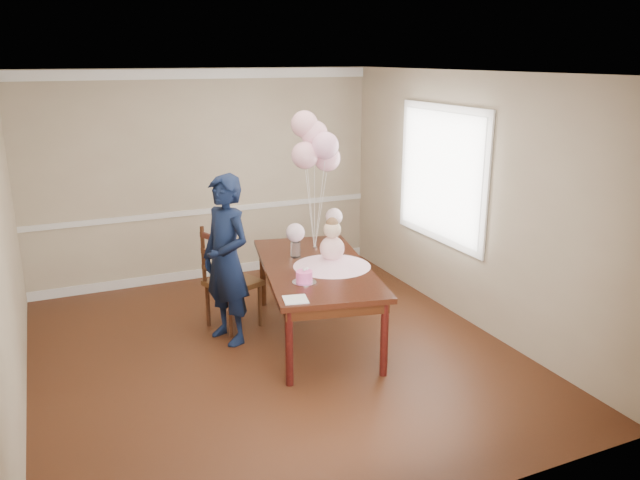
# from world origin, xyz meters

# --- Properties ---
(floor) EXTENTS (4.50, 5.00, 0.00)m
(floor) POSITION_xyz_m (0.00, 0.00, 0.00)
(floor) COLOR #33180C
(floor) RESTS_ON ground
(ceiling) EXTENTS (4.50, 5.00, 0.02)m
(ceiling) POSITION_xyz_m (0.00, 0.00, 2.70)
(ceiling) COLOR white
(ceiling) RESTS_ON wall_back
(wall_back) EXTENTS (4.50, 0.02, 2.70)m
(wall_back) POSITION_xyz_m (0.00, 2.50, 1.35)
(wall_back) COLOR tan
(wall_back) RESTS_ON floor
(wall_front) EXTENTS (4.50, 0.02, 2.70)m
(wall_front) POSITION_xyz_m (0.00, -2.50, 1.35)
(wall_front) COLOR tan
(wall_front) RESTS_ON floor
(wall_left) EXTENTS (0.02, 5.00, 2.70)m
(wall_left) POSITION_xyz_m (-2.25, 0.00, 1.35)
(wall_left) COLOR tan
(wall_left) RESTS_ON floor
(wall_right) EXTENTS (0.02, 5.00, 2.70)m
(wall_right) POSITION_xyz_m (2.25, 0.00, 1.35)
(wall_right) COLOR tan
(wall_right) RESTS_ON floor
(chair_rail_trim) EXTENTS (4.50, 0.02, 0.07)m
(chair_rail_trim) POSITION_xyz_m (0.00, 2.49, 0.90)
(chair_rail_trim) COLOR silver
(chair_rail_trim) RESTS_ON wall_back
(crown_molding) EXTENTS (4.50, 0.02, 0.12)m
(crown_molding) POSITION_xyz_m (0.00, 2.49, 2.63)
(crown_molding) COLOR white
(crown_molding) RESTS_ON wall_back
(baseboard_trim) EXTENTS (4.50, 0.02, 0.12)m
(baseboard_trim) POSITION_xyz_m (0.00, 2.49, 0.06)
(baseboard_trim) COLOR silver
(baseboard_trim) RESTS_ON floor
(window_frame) EXTENTS (0.02, 1.66, 1.56)m
(window_frame) POSITION_xyz_m (2.23, 0.50, 1.55)
(window_frame) COLOR white
(window_frame) RESTS_ON wall_right
(window_blinds) EXTENTS (0.01, 1.50, 1.40)m
(window_blinds) POSITION_xyz_m (2.21, 0.50, 1.55)
(window_blinds) COLOR silver
(window_blinds) RESTS_ON wall_right
(dining_table_top) EXTENTS (1.46, 2.26, 0.05)m
(dining_table_top) POSITION_xyz_m (0.55, 0.22, 0.76)
(dining_table_top) COLOR black
(dining_table_top) RESTS_ON table_leg_fl
(table_apron) EXTENTS (1.34, 2.14, 0.10)m
(table_apron) POSITION_xyz_m (0.55, 0.22, 0.68)
(table_apron) COLOR black
(table_apron) RESTS_ON table_leg_fl
(table_leg_fl) EXTENTS (0.09, 0.09, 0.73)m
(table_leg_fl) POSITION_xyz_m (-0.09, -0.63, 0.37)
(table_leg_fl) COLOR black
(table_leg_fl) RESTS_ON floor
(table_leg_fr) EXTENTS (0.09, 0.09, 0.73)m
(table_leg_fr) POSITION_xyz_m (0.77, -0.81, 0.37)
(table_leg_fr) COLOR black
(table_leg_fr) RESTS_ON floor
(table_leg_bl) EXTENTS (0.09, 0.09, 0.73)m
(table_leg_bl) POSITION_xyz_m (0.32, 1.25, 0.37)
(table_leg_bl) COLOR black
(table_leg_bl) RESTS_ON floor
(table_leg_br) EXTENTS (0.09, 0.09, 0.73)m
(table_leg_br) POSITION_xyz_m (1.18, 1.06, 0.37)
(table_leg_br) COLOR black
(table_leg_br) RESTS_ON floor
(baby_skirt) EXTENTS (0.94, 0.94, 0.10)m
(baby_skirt) POSITION_xyz_m (0.69, 0.13, 0.84)
(baby_skirt) COLOR #F8B7D3
(baby_skirt) RESTS_ON dining_table_top
(baby_torso) EXTENTS (0.25, 0.25, 0.25)m
(baby_torso) POSITION_xyz_m (0.69, 0.13, 0.97)
(baby_torso) COLOR #FFA1CB
(baby_torso) RESTS_ON baby_skirt
(baby_head) EXTENTS (0.18, 0.18, 0.18)m
(baby_head) POSITION_xyz_m (0.69, 0.13, 1.17)
(baby_head) COLOR beige
(baby_head) RESTS_ON baby_torso
(baby_hair) EXTENTS (0.13, 0.13, 0.13)m
(baby_hair) POSITION_xyz_m (0.69, 0.13, 1.23)
(baby_hair) COLOR brown
(baby_hair) RESTS_ON baby_head
(cake_platter) EXTENTS (0.27, 0.27, 0.01)m
(cake_platter) POSITION_xyz_m (0.24, -0.20, 0.79)
(cake_platter) COLOR #B4B4B8
(cake_platter) RESTS_ON dining_table_top
(birthday_cake) EXTENTS (0.19, 0.19, 0.10)m
(birthday_cake) POSITION_xyz_m (0.24, -0.20, 0.84)
(birthday_cake) COLOR #F84EAA
(birthday_cake) RESTS_ON cake_platter
(cake_flower_a) EXTENTS (0.03, 0.03, 0.03)m
(cake_flower_a) POSITION_xyz_m (0.24, -0.20, 0.91)
(cake_flower_a) COLOR silver
(cake_flower_a) RESTS_ON birthday_cake
(cake_flower_b) EXTENTS (0.03, 0.03, 0.03)m
(cake_flower_b) POSITION_xyz_m (0.28, -0.18, 0.91)
(cake_flower_b) COLOR white
(cake_flower_b) RESTS_ON birthday_cake
(rose_vase_near) EXTENTS (0.12, 0.12, 0.17)m
(rose_vase_near) POSITION_xyz_m (0.46, 0.56, 0.87)
(rose_vase_near) COLOR white
(rose_vase_near) RESTS_ON dining_table_top
(roses_near) EXTENTS (0.20, 0.20, 0.20)m
(roses_near) POSITION_xyz_m (0.46, 0.56, 1.05)
(roses_near) COLOR beige
(roses_near) RESTS_ON rose_vase_near
(rose_vase_far) EXTENTS (0.12, 0.12, 0.17)m
(rose_vase_far) POSITION_xyz_m (1.12, 1.00, 0.87)
(rose_vase_far) COLOR silver
(rose_vase_far) RESTS_ON dining_table_top
(roses_far) EXTENTS (0.20, 0.20, 0.20)m
(roses_far) POSITION_xyz_m (1.12, 1.00, 1.05)
(roses_far) COLOR silver
(roses_far) RESTS_ON rose_vase_far
(napkin) EXTENTS (0.25, 0.25, 0.01)m
(napkin) POSITION_xyz_m (0.00, -0.57, 0.79)
(napkin) COLOR silver
(napkin) RESTS_ON dining_table_top
(balloon_weight) EXTENTS (0.05, 0.05, 0.02)m
(balloon_weight) POSITION_xyz_m (0.77, 0.76, 0.79)
(balloon_weight) COLOR silver
(balloon_weight) RESTS_ON dining_table_top
(balloon_a) EXTENTS (0.29, 0.29, 0.29)m
(balloon_a) POSITION_xyz_m (0.67, 0.78, 1.83)
(balloon_a) COLOR #E9A5B4
(balloon_a) RESTS_ON balloon_ribbon_a
(balloon_b) EXTENTS (0.29, 0.29, 0.29)m
(balloon_b) POSITION_xyz_m (0.86, 0.68, 1.93)
(balloon_b) COLOR #F0AACF
(balloon_b) RESTS_ON balloon_ribbon_b
(balloon_c) EXTENTS (0.29, 0.29, 0.29)m
(balloon_c) POSITION_xyz_m (0.81, 0.85, 2.04)
(balloon_c) COLOR #EBA7BD
(balloon_c) RESTS_ON balloon_ribbon_c
(balloon_d) EXTENTS (0.29, 0.29, 0.29)m
(balloon_d) POSITION_xyz_m (0.71, 0.90, 2.14)
(balloon_d) COLOR #E3A0AD
(balloon_d) RESTS_ON balloon_ribbon_d
(balloon_e) EXTENTS (0.29, 0.29, 0.29)m
(balloon_e) POSITION_xyz_m (0.94, 0.81, 1.78)
(balloon_e) COLOR #FFB4CB
(balloon_e) RESTS_ON balloon_ribbon_e
(balloon_ribbon_a) EXTENTS (0.09, 0.02, 0.87)m
(balloon_ribbon_a) POSITION_xyz_m (0.72, 0.77, 1.23)
(balloon_ribbon_a) COLOR white
(balloon_ribbon_a) RESTS_ON balloon_weight
(balloon_ribbon_b) EXTENTS (0.09, 0.08, 0.98)m
(balloon_ribbon_b) POSITION_xyz_m (0.81, 0.72, 1.28)
(balloon_ribbon_b) COLOR white
(balloon_ribbon_b) RESTS_ON balloon_weight
(balloon_ribbon_c) EXTENTS (0.04, 0.09, 1.08)m
(balloon_ribbon_c) POSITION_xyz_m (0.79, 0.81, 1.34)
(balloon_ribbon_c) COLOR silver
(balloon_ribbon_c) RESTS_ON balloon_weight
(balloon_ribbon_d) EXTENTS (0.06, 0.12, 1.18)m
(balloon_ribbon_d) POSITION_xyz_m (0.74, 0.83, 1.39)
(balloon_ribbon_d) COLOR white
(balloon_ribbon_d) RESTS_ON balloon_weight
(balloon_ribbon_e) EXTENTS (0.16, 0.05, 0.81)m
(balloon_ribbon_e) POSITION_xyz_m (0.85, 0.78, 1.21)
(balloon_ribbon_e) COLOR white
(balloon_ribbon_e) RESTS_ON balloon_weight
(dining_chair_seat) EXTENTS (0.63, 0.63, 0.06)m
(dining_chair_seat) POSITION_xyz_m (-0.17, 0.81, 0.50)
(dining_chair_seat) COLOR #3E2411
(dining_chair_seat) RESTS_ON chair_leg_fl
(chair_leg_fl) EXTENTS (0.06, 0.06, 0.48)m
(chair_leg_fl) POSITION_xyz_m (-0.28, 0.55, 0.24)
(chair_leg_fl) COLOR #371B0F
(chair_leg_fl) RESTS_ON floor
(chair_leg_fr) EXTENTS (0.06, 0.06, 0.48)m
(chair_leg_fr) POSITION_xyz_m (0.09, 0.70, 0.24)
(chair_leg_fr) COLOR #3E2111
(chair_leg_fr) RESTS_ON floor
(chair_leg_bl) EXTENTS (0.06, 0.06, 0.48)m
(chair_leg_bl) POSITION_xyz_m (-0.43, 0.93, 0.24)
(chair_leg_bl) COLOR #32180D
(chair_leg_bl) RESTS_ON floor
(chair_leg_br) EXTENTS (0.06, 0.06, 0.48)m
(chair_leg_br) POSITION_xyz_m (-0.05, 1.07, 0.24)
(chair_leg_br) COLOR #33130E
(chair_leg_br) RESTS_ON floor
(chair_back_post_l) EXTENTS (0.06, 0.06, 0.62)m
(chair_back_post_l) POSITION_xyz_m (-0.30, 0.55, 0.82)
(chair_back_post_l) COLOR black
(chair_back_post_l) RESTS_ON dining_chair_seat
(chair_back_post_r) EXTENTS (0.06, 0.06, 0.62)m
(chair_back_post_r) POSITION_xyz_m (-0.45, 0.92, 0.82)
(chair_back_post_r) COLOR #361C0E
(chair_back_post_r) RESTS_ON dining_chair_seat
(chair_slat_low) EXTENTS (0.19, 0.43, 0.06)m
(chair_slat_low) POSITION_xyz_m (-0.37, 0.73, 0.69)
(chair_slat_low) COLOR #3A200F
(chair_slat_low) RESTS_ON dining_chair_seat
(chair_slat_mid) EXTENTS (0.19, 0.43, 0.06)m
(chair_slat_mid) POSITION_xyz_m (-0.37, 0.73, 0.87)
(chair_slat_mid) COLOR #371B0F
(chair_slat_mid) RESTS_ON dining_chair_seat
(chair_slat_top) EXTENTS (0.19, 0.43, 0.06)m
(chair_slat_top) POSITION_xyz_m (-0.37, 0.73, 1.04)
(chair_slat_top) COLOR #3A150F
(chair_slat_top) RESTS_ON dining_chair_seat
(woman) EXTENTS (0.62, 0.74, 1.74)m
(woman) POSITION_xyz_m (-0.31, 0.50, 0.87)
(woman) COLOR black
(woman) RESTS_ON floor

